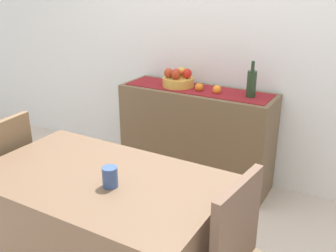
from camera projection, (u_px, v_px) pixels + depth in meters
ground_plane at (143, 238)px, 2.66m from camera, size 6.40×6.40×0.02m
room_wall_rear at (218, 22)px, 3.13m from camera, size 6.40×0.06×2.70m
sideboard_console at (196, 136)px, 3.28m from camera, size 1.30×0.42×0.83m
table_runner at (197, 89)px, 3.13m from camera, size 1.22×0.32×0.01m
fruit_bowl at (178, 82)px, 3.19m from camera, size 0.26×0.26×0.07m
apple_front at (176, 75)px, 3.12m from camera, size 0.08×0.08×0.08m
apple_center at (176, 73)px, 3.19m from camera, size 0.07×0.07×0.07m
apple_rear at (187, 73)px, 3.15m from camera, size 0.08×0.08×0.08m
apple_upper at (182, 71)px, 3.24m from camera, size 0.07×0.07×0.07m
apple_right at (169, 73)px, 3.18m from camera, size 0.08×0.08×0.08m
wine_bottle at (252, 84)px, 2.88m from camera, size 0.07×0.07×0.28m
orange_loose_end at (199, 87)px, 3.07m from camera, size 0.07×0.07×0.07m
orange_loose_far at (217, 90)px, 3.00m from camera, size 0.07×0.07×0.07m
dining_table at (103, 236)px, 2.08m from camera, size 1.27×0.75×0.74m
coffee_cup at (110, 177)px, 1.83m from camera, size 0.08×0.08×0.10m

